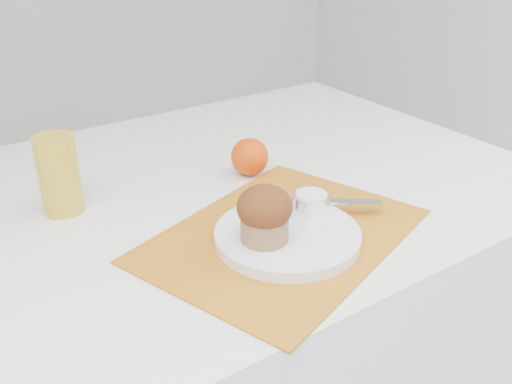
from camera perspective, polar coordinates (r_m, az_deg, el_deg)
table at (r=1.20m, az=-5.05°, el=-15.93°), size 1.20×0.80×0.75m
placemat at (r=0.85m, az=2.69°, el=-4.33°), size 0.48×0.41×0.00m
plate at (r=0.83m, az=3.16°, el=-4.41°), size 0.27×0.27×0.02m
ramekin at (r=0.88m, az=5.53°, el=-1.02°), size 0.07×0.07×0.02m
cream at (r=0.87m, az=5.57°, el=-0.32°), size 0.05×0.05×0.01m
raspberry_near at (r=0.87m, az=1.39°, el=-1.37°), size 0.02×0.02×0.02m
raspberry_far at (r=0.87m, az=2.57°, el=-1.59°), size 0.02×0.02×0.02m
butter_knife at (r=0.90m, az=6.02°, el=-0.94°), size 0.17×0.14×0.01m
orange at (r=1.03m, az=-0.64°, el=3.53°), size 0.07×0.07×0.07m
juice_glass at (r=0.94m, az=-19.11°, el=1.64°), size 0.08×0.08×0.13m
muffin at (r=0.78m, az=0.86°, el=-2.18°), size 0.08×0.08×0.08m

